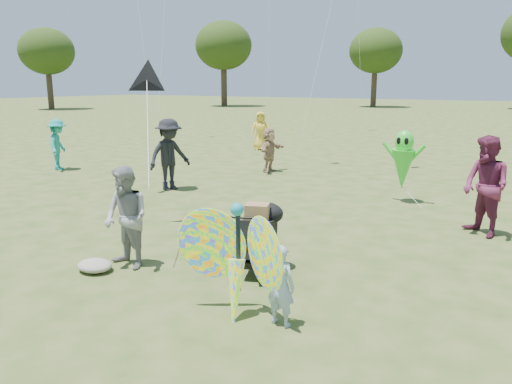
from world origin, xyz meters
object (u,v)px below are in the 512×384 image
adult_man (126,218)px  crowd_i (58,145)px  crowd_e (486,186)px  alien_kite (403,162)px  crowd_b (169,155)px  butterfly_kite (237,262)px  crowd_g (260,131)px  crowd_d (269,150)px  jogging_stroller (260,233)px  child_girl (281,286)px

adult_man → crowd_i: size_ratio=0.96×
crowd_e → alien_kite: 2.80m
crowd_b → crowd_i: (-5.19, 0.58, -0.12)m
adult_man → crowd_i: (-8.36, 5.40, 0.04)m
crowd_e → alien_kite: bearing=178.8°
crowd_i → butterfly_kite: size_ratio=0.96×
alien_kite → crowd_e: bearing=-43.8°
crowd_g → crowd_i: size_ratio=0.97×
crowd_d → crowd_i: 6.94m
crowd_i → butterfly_kite: bearing=-155.1°
crowd_d → jogging_stroller: bearing=-151.0°
jogging_stroller → alien_kite: bearing=62.6°
crowd_i → butterfly_kite: (10.73, -5.95, -0.13)m
crowd_d → crowd_g: bearing=34.0°
crowd_e → butterfly_kite: bearing=-70.8°
adult_man → crowd_d: adult_man is taller
adult_man → crowd_i: crowd_i is taller
adult_man → jogging_stroller: 2.09m
crowd_b → butterfly_kite: (5.54, -5.37, -0.25)m
crowd_d → adult_man: bearing=-164.6°
crowd_d → alien_kite: bearing=-112.1°
crowd_i → child_girl: bearing=-153.6°
adult_man → crowd_g: 14.04m
child_girl → crowd_g: (-8.04, 13.57, 0.31)m
crowd_g → alien_kite: alien_kite is taller
crowd_e → butterfly_kite: crowd_e is taller
crowd_b → crowd_e: (7.76, -0.22, -0.01)m
crowd_i → jogging_stroller: (10.25, -4.53, -0.22)m
crowd_g → alien_kite: bearing=-70.8°
crowd_e → jogging_stroller: bearing=-83.3°
adult_man → jogging_stroller: adult_man is taller
alien_kite → child_girl: bearing=-86.9°
crowd_i → butterfly_kite: 12.27m
crowd_d → butterfly_kite: bearing=-152.4°
crowd_d → child_girl: bearing=-149.4°
adult_man → butterfly_kite: size_ratio=0.92×
crowd_g → alien_kite: (7.67, -6.54, 0.16)m
butterfly_kite → alien_kite: bearing=88.4°
crowd_i → alien_kite: (10.93, 1.13, 0.14)m
child_girl → crowd_g: 15.78m
crowd_d → butterfly_kite: size_ratio=0.81×
crowd_d → crowd_g: 5.36m
crowd_d → butterfly_kite: 10.20m
crowd_e → alien_kite: size_ratio=1.09×
adult_man → crowd_b: (-3.17, 4.82, 0.15)m
crowd_e → crowd_g: crowd_e is taller
crowd_e → alien_kite: crowd_e is taller
crowd_g → crowd_i: crowd_i is taller
child_girl → alien_kite: (-0.38, 7.03, 0.47)m
crowd_d → crowd_e: (6.78, -3.98, 0.24)m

